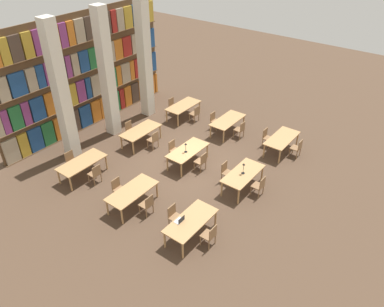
{
  "coord_description": "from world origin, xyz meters",
  "views": [
    {
      "loc": [
        -10.43,
        -8.21,
        9.37
      ],
      "look_at": [
        0.0,
        -0.28,
        0.65
      ],
      "focal_mm": 35.0,
      "sensor_mm": 36.0,
      "label": 1
    }
  ],
  "objects_px": {
    "reading_table_2": "(282,139)",
    "chair_15": "(130,130)",
    "chair_1": "(174,216)",
    "chair_9": "(174,149)",
    "laptop": "(180,220)",
    "chair_14": "(154,139)",
    "chair_12": "(95,173)",
    "reading_table_7": "(141,131)",
    "chair_17": "(173,106)",
    "reading_table_8": "(183,106)",
    "chair_2": "(259,186)",
    "chair_10": "(240,129)",
    "pillar_left": "(61,93)",
    "reading_table_4": "(188,151)",
    "chair_11": "(215,120)",
    "chair_0": "(210,235)",
    "reading_table_1": "(243,175)",
    "pillar_right": "(145,59)",
    "desk_lamp_0": "(244,167)",
    "chair_7": "(118,188)",
    "chair_16": "(195,113)",
    "chair_6": "(147,204)",
    "reading_table_6": "(82,163)",
    "chair_13": "(72,161)",
    "pillar_center": "(107,74)",
    "chair_8": "(201,161)",
    "chair_3": "(227,172)",
    "reading_table_5": "(228,121)",
    "chair_5": "(267,137)",
    "reading_table_3": "(132,192)",
    "desk_lamp_1": "(186,146)",
    "reading_table_0": "(191,222)"
  },
  "relations": [
    {
      "from": "chair_0",
      "to": "chair_13",
      "type": "relative_size",
      "value": 1.0
    },
    {
      "from": "pillar_left",
      "to": "reading_table_6",
      "type": "relative_size",
      "value": 3.02
    },
    {
      "from": "pillar_left",
      "to": "laptop",
      "type": "bearing_deg",
      "value": -98.49
    },
    {
      "from": "reading_table_7",
      "to": "chair_1",
      "type": "bearing_deg",
      "value": -124.81
    },
    {
      "from": "pillar_right",
      "to": "chair_5",
      "type": "height_order",
      "value": "pillar_right"
    },
    {
      "from": "reading_table_1",
      "to": "laptop",
      "type": "bearing_deg",
      "value": 175.33
    },
    {
      "from": "laptop",
      "to": "desk_lamp_1",
      "type": "relative_size",
      "value": 0.73
    },
    {
      "from": "chair_7",
      "to": "reading_table_8",
      "type": "relative_size",
      "value": 0.43
    },
    {
      "from": "pillar_left",
      "to": "chair_5",
      "type": "bearing_deg",
      "value": -48.32
    },
    {
      "from": "pillar_left",
      "to": "chair_13",
      "type": "xyz_separation_m",
      "value": [
        -0.78,
        -0.99,
        -2.54
      ]
    },
    {
      "from": "laptop",
      "to": "reading_table_2",
      "type": "distance_m",
      "value": 6.9
    },
    {
      "from": "chair_16",
      "to": "chair_6",
      "type": "bearing_deg",
      "value": -156.84
    },
    {
      "from": "pillar_left",
      "to": "chair_1",
      "type": "bearing_deg",
      "value": -96.55
    },
    {
      "from": "reading_table_2",
      "to": "reading_table_5",
      "type": "relative_size",
      "value": 1.0
    },
    {
      "from": "reading_table_2",
      "to": "chair_9",
      "type": "bearing_deg",
      "value": 133.95
    },
    {
      "from": "reading_table_6",
      "to": "chair_8",
      "type": "bearing_deg",
      "value": -47.68
    },
    {
      "from": "chair_8",
      "to": "reading_table_7",
      "type": "distance_m",
      "value": 3.5
    },
    {
      "from": "reading_table_0",
      "to": "reading_table_7",
      "type": "relative_size",
      "value": 1.0
    },
    {
      "from": "reading_table_2",
      "to": "pillar_right",
      "type": "bearing_deg",
      "value": 96.91
    },
    {
      "from": "chair_3",
      "to": "reading_table_3",
      "type": "height_order",
      "value": "chair_3"
    },
    {
      "from": "laptop",
      "to": "chair_8",
      "type": "relative_size",
      "value": 0.37
    },
    {
      "from": "chair_17",
      "to": "reading_table_8",
      "type": "bearing_deg",
      "value": 87.31
    },
    {
      "from": "chair_16",
      "to": "pillar_center",
      "type": "bearing_deg",
      "value": 142.27
    },
    {
      "from": "chair_0",
      "to": "reading_table_1",
      "type": "xyz_separation_m",
      "value": [
        3.26,
        0.71,
        0.18
      ]
    },
    {
      "from": "reading_table_6",
      "to": "chair_13",
      "type": "distance_m",
      "value": 0.76
    },
    {
      "from": "chair_5",
      "to": "chair_16",
      "type": "xyz_separation_m",
      "value": [
        -0.11,
        4.06,
        0.0
      ]
    },
    {
      "from": "chair_1",
      "to": "reading_table_2",
      "type": "xyz_separation_m",
      "value": [
        6.6,
        -0.8,
        0.18
      ]
    },
    {
      "from": "chair_0",
      "to": "reading_table_3",
      "type": "height_order",
      "value": "chair_0"
    },
    {
      "from": "chair_2",
      "to": "chair_5",
      "type": "xyz_separation_m",
      "value": [
        3.39,
        1.45,
        0.0
      ]
    },
    {
      "from": "chair_8",
      "to": "reading_table_6",
      "type": "height_order",
      "value": "chair_8"
    },
    {
      "from": "pillar_right",
      "to": "chair_12",
      "type": "height_order",
      "value": "pillar_right"
    },
    {
      "from": "chair_1",
      "to": "chair_9",
      "type": "xyz_separation_m",
      "value": [
        3.23,
        2.69,
        0.0
      ]
    },
    {
      "from": "chair_9",
      "to": "chair_17",
      "type": "height_order",
      "value": "same"
    },
    {
      "from": "chair_2",
      "to": "chair_10",
      "type": "bearing_deg",
      "value": 40.76
    },
    {
      "from": "laptop",
      "to": "chair_14",
      "type": "bearing_deg",
      "value": -129.07
    },
    {
      "from": "chair_7",
      "to": "chair_17",
      "type": "bearing_deg",
      "value": -156.84
    },
    {
      "from": "reading_table_2",
      "to": "chair_15",
      "type": "relative_size",
      "value": 2.31
    },
    {
      "from": "desk_lamp_0",
      "to": "chair_7",
      "type": "xyz_separation_m",
      "value": [
        -3.36,
        3.42,
        -0.58
      ]
    },
    {
      "from": "chair_12",
      "to": "reading_table_7",
      "type": "xyz_separation_m",
      "value": [
        3.3,
        0.63,
        0.18
      ]
    },
    {
      "from": "chair_7",
      "to": "reading_table_5",
      "type": "bearing_deg",
      "value": 174.9
    },
    {
      "from": "reading_table_1",
      "to": "reading_table_7",
      "type": "xyz_separation_m",
      "value": [
        0.01,
        5.48,
        0.0
      ]
    },
    {
      "from": "chair_0",
      "to": "chair_8",
      "type": "xyz_separation_m",
      "value": [
        3.23,
        2.69,
        0.0
      ]
    },
    {
      "from": "reading_table_0",
      "to": "chair_1",
      "type": "distance_m",
      "value": 0.76
    },
    {
      "from": "pillar_left",
      "to": "reading_table_7",
      "type": "bearing_deg",
      "value": -35.99
    },
    {
      "from": "chair_9",
      "to": "reading_table_7",
      "type": "bearing_deg",
      "value": -91.18
    },
    {
      "from": "pillar_center",
      "to": "laptop",
      "type": "xyz_separation_m",
      "value": [
        -3.53,
        -7.02,
        -2.24
      ]
    },
    {
      "from": "reading_table_4",
      "to": "chair_15",
      "type": "bearing_deg",
      "value": 89.14
    },
    {
      "from": "reading_table_4",
      "to": "chair_11",
      "type": "height_order",
      "value": "chair_11"
    },
    {
      "from": "chair_2",
      "to": "reading_table_4",
      "type": "relative_size",
      "value": 0.43
    },
    {
      "from": "chair_3",
      "to": "chair_12",
      "type": "relative_size",
      "value": 1.0
    }
  ]
}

